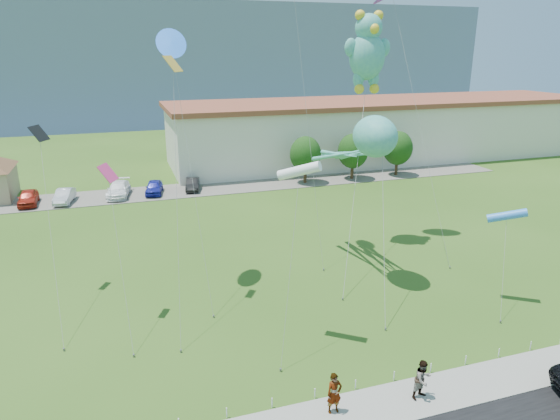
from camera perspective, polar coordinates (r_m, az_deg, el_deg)
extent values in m
plane|color=#2F5116|center=(25.84, 9.34, -17.44)|extent=(160.00, 160.00, 0.00)
cube|color=gray|center=(23.92, 12.54, -20.82)|extent=(80.00, 2.50, 0.10)
cube|color=#59544C|center=(56.44, -7.03, 2.55)|extent=(70.00, 6.00, 0.06)
cube|color=slate|center=(138.89, -14.50, 16.40)|extent=(160.00, 50.00, 25.00)
cube|color=beige|center=(73.09, 11.99, 8.83)|extent=(60.00, 14.00, 7.60)
cube|color=brown|center=(72.58, 12.20, 12.03)|extent=(61.00, 15.00, 0.60)
cylinder|color=white|center=(22.78, -6.11, -22.06)|extent=(0.05, 0.05, 0.50)
cylinder|color=white|center=(23.16, -0.92, -21.17)|extent=(0.05, 0.05, 0.50)
cylinder|color=white|center=(23.69, 4.00, -20.18)|extent=(0.05, 0.05, 0.50)
cylinder|color=white|center=(24.38, 8.62, -19.11)|extent=(0.05, 0.05, 0.50)
cylinder|color=white|center=(25.21, 12.90, -18.00)|extent=(0.05, 0.05, 0.50)
cylinder|color=white|center=(26.16, 16.84, -16.88)|extent=(0.05, 0.05, 0.50)
cylinder|color=white|center=(27.23, 20.45, -15.78)|extent=(0.05, 0.05, 0.50)
cylinder|color=white|center=(28.40, 23.73, -14.72)|extent=(0.05, 0.05, 0.50)
cylinder|color=white|center=(29.66, 26.72, -13.70)|extent=(0.05, 0.05, 0.50)
cylinder|color=#3F2B19|center=(57.92, 2.89, 4.16)|extent=(0.36, 0.36, 2.20)
ellipsoid|color=#14380F|center=(57.41, 2.93, 6.39)|extent=(3.60, 3.60, 4.14)
cylinder|color=#3F2B19|center=(60.28, 8.24, 4.54)|extent=(0.36, 0.36, 2.20)
ellipsoid|color=#14380F|center=(59.80, 8.34, 6.68)|extent=(3.60, 3.60, 4.14)
cylinder|color=#3F2B19|center=(63.13, 13.16, 4.86)|extent=(0.36, 0.36, 2.20)
ellipsoid|color=#14380F|center=(62.66, 13.31, 6.91)|extent=(3.60, 3.60, 4.14)
imported|color=gray|center=(22.50, 6.23, -20.09)|extent=(0.69, 0.46, 1.86)
imported|color=gray|center=(23.97, 16.01, -18.11)|extent=(1.04, 0.90, 1.85)
imported|color=#A32214|center=(55.53, -26.84, 1.27)|extent=(1.79, 4.31, 1.46)
imported|color=#B7B7BE|center=(54.80, -23.43, 1.48)|extent=(2.07, 4.29, 1.36)
imported|color=white|center=(55.15, -17.97, 2.27)|extent=(2.87, 5.39, 1.49)
imported|color=#1B2099|center=(55.08, -14.20, 2.54)|extent=(2.35, 4.34, 1.40)
imported|color=black|center=(55.73, -9.96, 2.93)|extent=(2.10, 4.09, 1.28)
ellipsoid|color=teal|center=(31.65, 10.80, 8.27)|extent=(2.58, 3.36, 2.58)
sphere|color=white|center=(30.51, 10.98, 8.43)|extent=(0.41, 0.41, 0.41)
sphere|color=white|center=(30.96, 12.49, 8.47)|extent=(0.41, 0.41, 0.41)
cylinder|color=slate|center=(28.96, 11.96, -13.19)|extent=(0.10, 0.10, 0.16)
cylinder|color=gray|center=(29.49, 11.78, -2.95)|extent=(2.07, 5.16, 8.77)
ellipsoid|color=teal|center=(38.78, 9.93, 16.90)|extent=(2.71, 2.31, 3.39)
sphere|color=teal|center=(38.80, 10.10, 19.83)|extent=(1.98, 1.98, 1.98)
sphere|color=yellow|center=(38.51, 9.14, 21.13)|extent=(0.73, 0.73, 0.73)
sphere|color=yellow|center=(39.19, 11.18, 20.97)|extent=(0.73, 0.73, 0.73)
sphere|color=yellow|center=(38.06, 10.71, 19.68)|extent=(0.73, 0.73, 0.73)
ellipsoid|color=teal|center=(38.16, 8.09, 17.91)|extent=(0.94, 0.67, 1.32)
ellipsoid|color=teal|center=(39.42, 11.81, 17.72)|extent=(0.94, 0.67, 1.32)
ellipsoid|color=teal|center=(38.54, 8.95, 14.61)|extent=(0.84, 0.73, 1.36)
ellipsoid|color=teal|center=(39.12, 10.64, 14.57)|extent=(0.84, 0.73, 1.36)
sphere|color=yellow|center=(38.40, 9.04, 13.50)|extent=(0.73, 0.73, 0.73)
sphere|color=yellow|center=(38.99, 10.73, 13.48)|extent=(0.73, 0.73, 0.73)
cylinder|color=slate|center=(31.64, 7.17, -10.07)|extent=(0.10, 0.10, 0.16)
cylinder|color=gray|center=(34.53, 8.58, 2.85)|extent=(5.69, 9.26, 11.68)
cube|color=gold|center=(29.32, -12.15, 16.03)|extent=(1.29, 1.29, 0.86)
cylinder|color=slate|center=(27.08, -11.26, -15.53)|extent=(0.10, 0.10, 0.16)
cylinder|color=gray|center=(27.15, -11.71, 0.77)|extent=(1.28, 6.55, 13.73)
cylinder|color=white|center=(24.36, 2.21, 4.50)|extent=(0.50, 2.25, 0.87)
cylinder|color=slate|center=(25.29, 0.06, -17.82)|extent=(0.10, 0.10, 0.16)
cylinder|color=gray|center=(24.38, 1.14, -7.00)|extent=(1.88, 2.75, 8.85)
cube|color=black|center=(33.44, -25.83, 7.90)|extent=(1.29, 1.29, 0.86)
cylinder|color=slate|center=(28.94, -23.46, -14.43)|extent=(0.10, 0.10, 0.16)
cylinder|color=gray|center=(30.61, -24.73, -2.56)|extent=(0.79, 8.21, 9.71)
cylinder|color=slate|center=(37.58, 18.85, -6.25)|extent=(0.10, 0.10, 0.16)
cylinder|color=gray|center=(37.96, 15.76, 9.09)|extent=(1.25, 8.41, 18.61)
cube|color=#E63379|center=(28.51, -19.06, 4.04)|extent=(1.29, 1.29, 0.86)
cylinder|color=slate|center=(27.28, -16.37, -15.68)|extent=(0.10, 0.10, 0.16)
cylinder|color=gray|center=(27.50, -17.76, -5.72)|extent=(0.42, 4.86, 8.15)
cylinder|color=slate|center=(35.39, 5.01, -6.83)|extent=(0.10, 0.10, 0.16)
cylinder|color=gray|center=(34.92, 3.03, 11.46)|extent=(0.78, 5.82, 21.57)
cone|color=blue|center=(31.73, -12.33, 18.23)|extent=(1.80, 1.33, 1.33)
cylinder|color=slate|center=(29.81, -7.59, -11.96)|extent=(0.10, 0.10, 0.16)
cylinder|color=gray|center=(29.70, -9.99, 3.51)|extent=(0.78, 6.02, 14.89)
cylinder|color=#3382E8|center=(32.38, 24.51, -0.59)|extent=(0.50, 2.25, 0.87)
cylinder|color=slate|center=(31.63, 23.89, -11.61)|extent=(0.10, 0.10, 0.16)
cylinder|color=gray|center=(31.88, 24.19, -6.13)|extent=(1.79, 2.55, 5.12)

